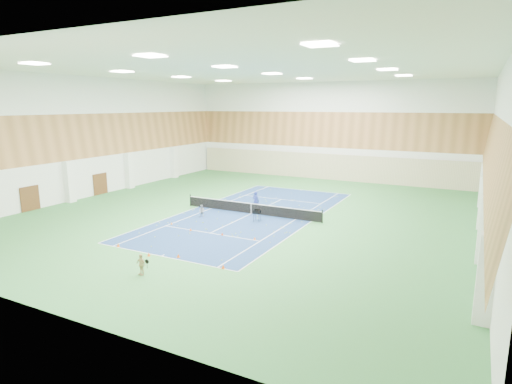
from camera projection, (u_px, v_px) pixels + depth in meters
The scene contains 22 objects.
ground at pixel (251, 214), 36.88m from camera, with size 40.00×40.00×0.00m, color #317237.
room_shell at pixel (251, 144), 35.67m from camera, with size 36.00×40.00×12.00m, color white, non-canonical shape.
wood_cladding at pixel (251, 120), 35.27m from camera, with size 36.00×40.00×8.00m, color #AA703F, non-canonical shape.
ceiling_light_grid at pixel (251, 71), 34.48m from camera, with size 21.40×25.40×0.06m, color white, non-canonical shape.
court_surface at pixel (251, 214), 36.87m from camera, with size 10.97×23.77×0.01m, color navy.
tennis_balls_scatter at pixel (251, 213), 36.87m from camera, with size 10.57×22.77×0.07m, color #ADCF23, non-canonical shape.
tennis_net at pixel (251, 208), 36.77m from camera, with size 12.80×0.10×1.10m, color black, non-canonical shape.
back_curtain at pixel (325, 167), 53.73m from camera, with size 35.40×0.16×3.20m, color #C6B793.
door_left_a at pixel (30, 198), 37.79m from camera, with size 0.08×1.80×2.20m, color #593319.
door_left_b at pixel (100, 184), 44.74m from camera, with size 0.08×1.80×2.20m, color #593319.
coach at pixel (256, 201), 37.83m from camera, with size 0.64×0.42×1.75m, color navy.
child_court at pixel (202, 211), 35.72m from camera, with size 0.51×0.40×1.05m, color gray.
child_apron at pixel (141, 264), 23.55m from camera, with size 0.71×0.29×1.20m, color tan.
ball_cart at pixel (257, 215), 34.42m from camera, with size 0.56×0.56×0.97m, color black, non-canonical shape.
cone_svc_a at pixel (172, 223), 33.57m from camera, with size 0.17×0.17×0.19m, color orange.
cone_svc_b at pixel (191, 229), 31.88m from camera, with size 0.19×0.19×0.20m, color #EF550C.
cone_svc_c at pixel (222, 234), 30.80m from camera, with size 0.19×0.19×0.21m, color #D7400B.
cone_svc_d at pixel (255, 238), 29.75m from camera, with size 0.20×0.20×0.21m, color #E8500C.
cone_base_a at pixel (118, 245), 28.29m from camera, with size 0.22×0.22×0.25m, color orange.
cone_base_b at pixel (149, 254), 26.56m from camera, with size 0.21×0.21×0.23m, color #FF4C0D.
cone_base_c at pixel (178, 256), 26.31m from camera, with size 0.22×0.22×0.24m, color #F25B0C.
cone_base_d at pixel (223, 267), 24.53m from camera, with size 0.22×0.22×0.24m, color #FF520D.
Camera 1 is at (16.84, -31.54, 9.24)m, focal length 30.00 mm.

